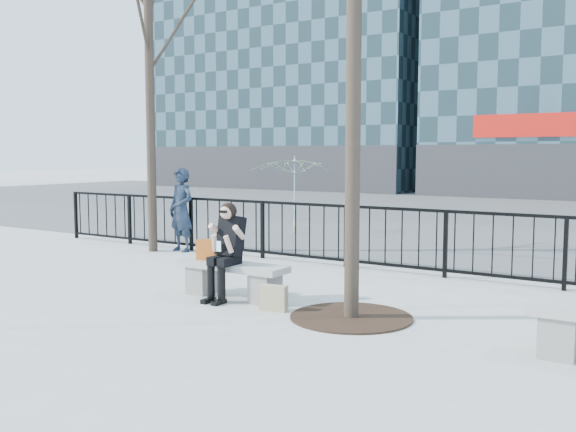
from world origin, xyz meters
The scene contains 11 objects.
ground centered at (0.00, 0.00, 0.00)m, with size 120.00×120.00×0.00m, color #A09F9B.
street_surface centered at (0.00, 15.00, 0.00)m, with size 60.00×23.00×0.01m, color #474747.
railing centered at (0.00, 3.00, 0.55)m, with size 14.00×0.06×1.10m.
tree_left centered at (-4.00, 2.50, 4.86)m, with size 2.80×2.80×6.50m.
tree_grate centered at (1.90, -0.10, 0.01)m, with size 1.50×1.50×0.02m, color black.
bench_main centered at (0.00, 0.00, 0.30)m, with size 1.65×0.46×0.49m.
seated_woman centered at (0.00, -0.16, 0.67)m, with size 0.50×0.64×1.34m.
handbag centered at (-0.43, 0.02, 0.64)m, with size 0.35×0.17×0.29m, color #A54B14.
shopping_bag centered at (0.90, -0.31, 0.17)m, with size 0.35×0.13×0.33m, color #CABB8E.
standing_man centered at (-3.48, 2.80, 0.85)m, with size 0.62×0.41×1.71m, color black.
vendor_umbrella centered at (-3.24, 6.67, 0.97)m, with size 2.12×2.16×1.95m, color yellow.
Camera 1 is at (5.41, -6.96, 2.01)m, focal length 40.00 mm.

